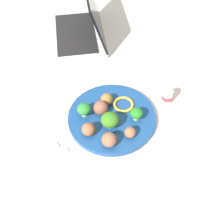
% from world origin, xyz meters
% --- Properties ---
extents(ground_plane, '(4.00, 4.00, 0.00)m').
position_xyz_m(ground_plane, '(0.00, 0.00, 0.00)').
color(ground_plane, beige).
extents(plate, '(0.28, 0.28, 0.02)m').
position_xyz_m(plate, '(0.00, 0.00, 0.01)').
color(plate, navy).
rests_on(plate, ground_plane).
extents(broccoli_floret_center, '(0.05, 0.05, 0.05)m').
position_xyz_m(broccoli_floret_center, '(-0.03, -0.03, 0.05)').
color(broccoli_floret_center, '#A1C776').
rests_on(broccoli_floret_center, plate).
extents(broccoli_floret_front_right, '(0.04, 0.04, 0.04)m').
position_xyz_m(broccoli_floret_front_right, '(0.05, -0.05, 0.04)').
color(broccoli_floret_front_right, '#A8CD6B').
rests_on(broccoli_floret_front_right, plate).
extents(broccoli_floret_back_left, '(0.04, 0.04, 0.05)m').
position_xyz_m(broccoli_floret_back_left, '(-0.07, 0.05, 0.04)').
color(broccoli_floret_back_left, '#A8CB79').
rests_on(broccoli_floret_back_left, plate).
extents(meatball_mid_right, '(0.03, 0.03, 0.03)m').
position_xyz_m(meatball_mid_right, '(-0.00, -0.09, 0.03)').
color(meatball_mid_right, brown).
rests_on(meatball_mid_right, plate).
extents(meatball_mid_left, '(0.04, 0.04, 0.04)m').
position_xyz_m(meatball_mid_left, '(-0.10, -0.01, 0.04)').
color(meatball_mid_left, brown).
rests_on(meatball_mid_left, plate).
extents(meatball_near_rim, '(0.05, 0.05, 0.05)m').
position_xyz_m(meatball_near_rim, '(-0.07, -0.08, 0.04)').
color(meatball_near_rim, brown).
rests_on(meatball_near_rim, plate).
extents(meatball_center, '(0.04, 0.04, 0.04)m').
position_xyz_m(meatball_center, '(0.02, 0.05, 0.04)').
color(meatball_center, brown).
rests_on(meatball_center, plate).
extents(meatball_front_right, '(0.05, 0.05, 0.05)m').
position_xyz_m(meatball_front_right, '(-0.02, 0.03, 0.04)').
color(meatball_front_right, brown).
rests_on(meatball_front_right, plate).
extents(pepper_ring_back_left, '(0.08, 0.08, 0.01)m').
position_xyz_m(pepper_ring_back_left, '(0.06, 0.02, 0.02)').
color(pepper_ring_back_left, gold).
rests_on(pepper_ring_back_left, plate).
extents(napkin, '(0.18, 0.13, 0.01)m').
position_xyz_m(napkin, '(-0.25, -0.01, 0.00)').
color(napkin, white).
rests_on(napkin, ground_plane).
extents(fork, '(0.12, 0.02, 0.01)m').
position_xyz_m(fork, '(-0.24, 0.01, 0.01)').
color(fork, silver).
rests_on(fork, napkin).
extents(knife, '(0.15, 0.02, 0.01)m').
position_xyz_m(knife, '(-0.24, -0.02, 0.01)').
color(knife, silver).
rests_on(knife, napkin).
extents(yogurt_bottle, '(0.03, 0.03, 0.07)m').
position_xyz_m(yogurt_bottle, '(0.19, -0.05, 0.03)').
color(yogurt_bottle, white).
rests_on(yogurt_bottle, ground_plane).
extents(laptop, '(0.34, 0.38, 0.21)m').
position_xyz_m(laptop, '(0.15, 0.43, 0.04)').
color(laptop, silver).
rests_on(laptop, ground_plane).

